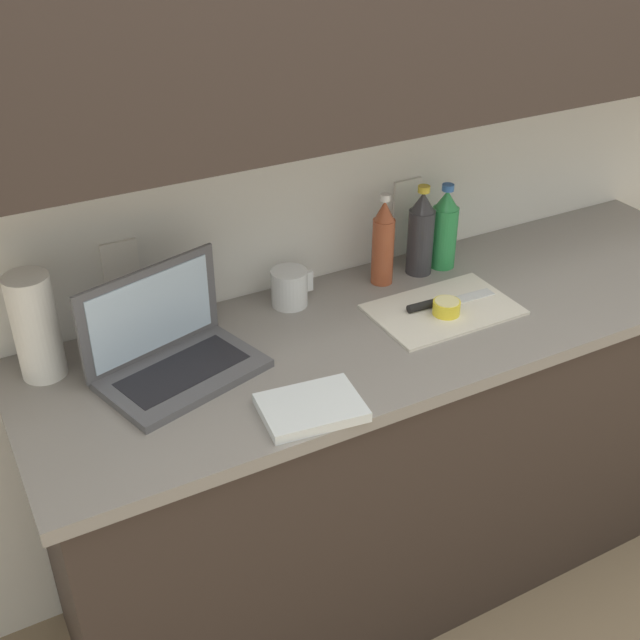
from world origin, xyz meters
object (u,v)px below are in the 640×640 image
object	(u,v)px
knife	(436,303)
bottle_water_clear	(383,243)
lemon_half_cut	(446,307)
measuring_cup	(290,288)
bottle_oil_tall	(421,234)
paper_towel_roll	(36,327)
cutting_board	(443,310)
laptop	(170,349)
bottle_green_soda	(444,230)

from	to	relation	value
knife	bottle_water_clear	distance (m)	0.23
lemon_half_cut	measuring_cup	bearing A→B (deg)	142.89
knife	bottle_oil_tall	world-z (taller)	bottle_oil_tall
paper_towel_roll	cutting_board	bearing A→B (deg)	-12.02
cutting_board	knife	xyz separation A→B (m)	(-0.01, 0.02, 0.01)
knife	measuring_cup	xyz separation A→B (m)	(-0.33, 0.21, 0.03)
cutting_board	lemon_half_cut	world-z (taller)	lemon_half_cut
bottle_oil_tall	bottle_water_clear	size ratio (longest dim) A/B	1.00
laptop	bottle_oil_tall	size ratio (longest dim) A/B	1.58
bottle_oil_tall	measuring_cup	bearing A→B (deg)	178.44
knife	bottle_green_soda	size ratio (longest dim) A/B	1.05
laptop	bottle_green_soda	xyz separation A→B (m)	(0.87, 0.13, 0.06)
paper_towel_roll	bottle_green_soda	bearing A→B (deg)	0.19
cutting_board	measuring_cup	world-z (taller)	measuring_cup
bottle_water_clear	measuring_cup	bearing A→B (deg)	177.75
laptop	cutting_board	xyz separation A→B (m)	(0.72, -0.08, -0.05)
bottle_water_clear	lemon_half_cut	bearing A→B (deg)	-78.60
knife	bottle_oil_tall	distance (m)	0.23
laptop	measuring_cup	distance (m)	0.41
bottle_oil_tall	paper_towel_roll	xyz separation A→B (m)	(-1.06, -0.00, 0.01)
laptop	measuring_cup	xyz separation A→B (m)	(0.38, 0.14, -0.01)
laptop	paper_towel_roll	xyz separation A→B (m)	(-0.27, 0.13, 0.07)
bottle_oil_tall	bottle_water_clear	distance (m)	0.12
bottle_water_clear	paper_towel_roll	size ratio (longest dim) A/B	1.02
cutting_board	measuring_cup	bearing A→B (deg)	146.54
paper_towel_roll	bottle_oil_tall	bearing A→B (deg)	0.21
paper_towel_roll	bottle_water_clear	bearing A→B (deg)	0.23
laptop	bottle_oil_tall	world-z (taller)	bottle_oil_tall
bottle_water_clear	bottle_green_soda	bearing A→B (deg)	0.00
bottle_green_soda	laptop	bearing A→B (deg)	-171.44
lemon_half_cut	bottle_green_soda	world-z (taller)	bottle_green_soda
bottle_green_soda	bottle_water_clear	size ratio (longest dim) A/B	0.96
lemon_half_cut	knife	bearing A→B (deg)	89.45
knife	measuring_cup	world-z (taller)	measuring_cup
bottle_oil_tall	laptop	bearing A→B (deg)	-170.57
laptop	bottle_oil_tall	xyz separation A→B (m)	(0.79, 0.13, 0.06)
bottle_oil_tall	paper_towel_roll	size ratio (longest dim) A/B	1.02
laptop	lemon_half_cut	xyz separation A→B (m)	(0.71, -0.11, -0.03)
laptop	lemon_half_cut	size ratio (longest dim) A/B	5.77
bottle_oil_tall	lemon_half_cut	bearing A→B (deg)	-107.73
measuring_cup	bottle_water_clear	bearing A→B (deg)	-2.25
bottle_oil_tall	bottle_green_soda	bearing A→B (deg)	-0.00
bottle_green_soda	measuring_cup	distance (m)	0.49
knife	bottle_green_soda	xyz separation A→B (m)	(0.16, 0.19, 0.10)
laptop	knife	bearing A→B (deg)	-21.13
lemon_half_cut	bottle_water_clear	xyz separation A→B (m)	(-0.05, 0.24, 0.09)
cutting_board	measuring_cup	size ratio (longest dim) A/B	3.24
bottle_water_clear	paper_towel_roll	xyz separation A→B (m)	(-0.93, -0.00, 0.01)
bottle_green_soda	lemon_half_cut	bearing A→B (deg)	-123.46
bottle_oil_tall	bottle_water_clear	world-z (taller)	same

